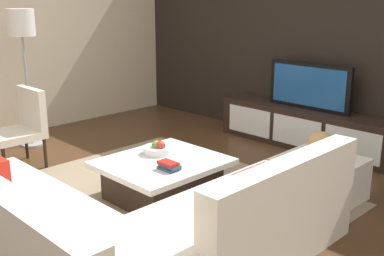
# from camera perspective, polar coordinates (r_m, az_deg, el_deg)

# --- Properties ---
(ground_plane) EXTENTS (14.00, 14.00, 0.00)m
(ground_plane) POSITION_cam_1_polar(r_m,az_deg,el_deg) (4.40, -3.64, -9.19)
(ground_plane) COLOR #4C301C
(feature_wall_back) EXTENTS (6.40, 0.12, 2.80)m
(feature_wall_back) POSITION_cam_1_polar(r_m,az_deg,el_deg) (6.13, 15.82, 10.92)
(feature_wall_back) COLOR black
(feature_wall_back) RESTS_ON ground
(side_wall_left) EXTENTS (0.12, 5.20, 2.80)m
(side_wall_left) POSITION_cam_1_polar(r_m,az_deg,el_deg) (6.84, -20.84, 10.95)
(side_wall_left) COLOR beige
(side_wall_left) RESTS_ON ground
(area_rug) EXTENTS (3.00, 2.75, 0.01)m
(area_rug) POSITION_cam_1_polar(r_m,az_deg,el_deg) (4.47, -4.49, -8.74)
(area_rug) COLOR gray
(area_rug) RESTS_ON ground
(media_console) EXTENTS (2.36, 0.46, 0.50)m
(media_console) POSITION_cam_1_polar(r_m,az_deg,el_deg) (6.06, 13.59, -0.04)
(media_console) COLOR black
(media_console) RESTS_ON ground
(television) EXTENTS (1.10, 0.06, 0.57)m
(television) POSITION_cam_1_polar(r_m,az_deg,el_deg) (5.94, 13.92, 4.92)
(television) COLOR black
(television) RESTS_ON media_console
(sectional_couch) EXTENTS (2.53, 2.44, 0.80)m
(sectional_couch) POSITION_cam_1_polar(r_m,az_deg,el_deg) (3.42, -8.64, -11.89)
(sectional_couch) COLOR beige
(sectional_couch) RESTS_ON ground
(coffee_table) EXTENTS (0.95, 1.08, 0.38)m
(coffee_table) POSITION_cam_1_polar(r_m,az_deg,el_deg) (4.45, -3.56, -6.07)
(coffee_table) COLOR black
(coffee_table) RESTS_ON ground
(accent_chair_near) EXTENTS (0.52, 0.54, 0.87)m
(accent_chair_near) POSITION_cam_1_polar(r_m,az_deg,el_deg) (5.52, -19.81, 0.47)
(accent_chair_near) COLOR black
(accent_chair_near) RESTS_ON ground
(floor_lamp) EXTENTS (0.32, 0.32, 1.70)m
(floor_lamp) POSITION_cam_1_polar(r_m,az_deg,el_deg) (6.14, -19.84, 10.92)
(floor_lamp) COLOR #A5A5AA
(floor_lamp) RESTS_ON ground
(ottoman) EXTENTS (0.70, 0.70, 0.40)m
(ottoman) POSITION_cam_1_polar(r_m,az_deg,el_deg) (4.58, 15.01, -5.97)
(ottoman) COLOR beige
(ottoman) RESTS_ON ground
(fruit_bowl) EXTENTS (0.28, 0.28, 0.14)m
(fruit_bowl) POSITION_cam_1_polar(r_m,az_deg,el_deg) (4.56, -4.14, -2.49)
(fruit_bowl) COLOR silver
(fruit_bowl) RESTS_ON coffee_table
(decorative_ball) EXTENTS (0.26, 0.26, 0.26)m
(decorative_ball) POSITION_cam_1_polar(r_m,az_deg,el_deg) (4.47, 15.30, -2.04)
(decorative_ball) COLOR #AD8451
(decorative_ball) RESTS_ON ottoman
(book_stack) EXTENTS (0.19, 0.13, 0.08)m
(book_stack) POSITION_cam_1_polar(r_m,az_deg,el_deg) (4.14, -2.79, -4.57)
(book_stack) COLOR #2D516B
(book_stack) RESTS_ON coffee_table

